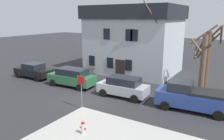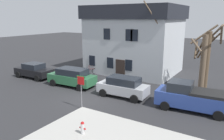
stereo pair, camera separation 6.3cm
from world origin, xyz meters
TOP-DOWN VIEW (x-y plane):
  - ground_plane at (0.00, 0.00)m, footprint 120.00×120.00m
  - building_main at (-0.99, 10.84)m, footprint 10.59×8.12m
  - tree_bare_near at (2.41, 7.51)m, footprint 2.73×2.58m
  - tree_bare_mid at (7.71, 7.49)m, footprint 2.89×2.76m
  - tree_bare_far at (7.85, 7.63)m, footprint 2.11×2.20m
  - car_black_sedan at (-9.05, 2.16)m, footprint 4.51×2.23m
  - car_green_wagon at (-3.33, 2.06)m, footprint 4.84×2.32m
  - car_silver_wagon at (2.36, 2.11)m, footprint 4.33×2.11m
  - pickup_truck_blue at (7.98, 2.31)m, footprint 5.33×2.47m
  - fire_hydrant at (3.52, -4.72)m, footprint 0.42×0.22m
  - street_sign_pole at (1.02, -1.77)m, footprint 0.76×0.07m
  - bicycle_leaning at (-4.73, 6.85)m, footprint 1.66×0.65m

SIDE VIEW (x-z plane):
  - ground_plane at x=0.00m, z-range 0.00..0.00m
  - bicycle_leaning at x=-4.73m, z-range -0.15..0.88m
  - fire_hydrant at x=3.52m, z-range 0.13..0.88m
  - car_black_sedan at x=-9.05m, z-range 0.00..1.65m
  - car_silver_wagon at x=2.36m, z-range 0.03..1.77m
  - car_green_wagon at x=-3.33m, z-range 0.04..1.82m
  - pickup_truck_blue at x=7.98m, z-range -0.03..2.02m
  - street_sign_pole at x=1.02m, z-range 0.51..3.03m
  - tree_bare_far at x=7.85m, z-range 0.19..5.60m
  - tree_bare_mid at x=7.71m, z-range 0.04..6.10m
  - tree_bare_near at x=2.41m, z-range -0.17..8.00m
  - building_main at x=-0.99m, z-range 0.07..7.98m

